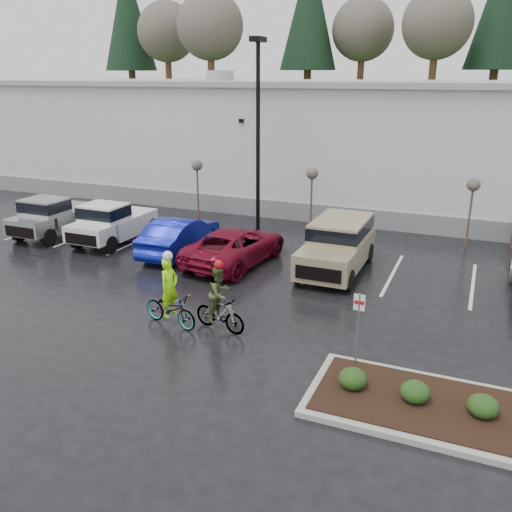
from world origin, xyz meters
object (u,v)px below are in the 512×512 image
at_px(fire_lane_sign, 358,322).
at_px(pickup_silver, 59,214).
at_px(cyclist_olive, 220,305).
at_px(sapling_west, 197,168).
at_px(lamppost, 258,116).
at_px(pickup_white, 117,220).
at_px(car_red, 235,246).
at_px(cyclist_hivis, 170,303).
at_px(sapling_east, 473,189).
at_px(car_blue, 180,235).
at_px(suv_tan, 337,247).
at_px(sapling_mid, 312,177).

distance_m(fire_lane_sign, pickup_silver, 18.13).
bearing_deg(cyclist_olive, sapling_west, 42.03).
bearing_deg(lamppost, pickup_white, -141.17).
bearing_deg(car_red, cyclist_hivis, 101.47).
relative_size(sapling_east, pickup_white, 0.62).
xyz_separation_m(sapling_west, sapling_east, (14.00, 0.00, 0.00)).
bearing_deg(pickup_white, sapling_west, 75.04).
bearing_deg(cyclist_hivis, cyclist_olive, -68.77).
bearing_deg(car_blue, cyclist_hivis, 115.60).
xyz_separation_m(car_blue, suv_tan, (6.99, 0.34, 0.21)).
bearing_deg(fire_lane_sign, suv_tan, 108.96).
height_order(sapling_east, cyclist_olive, sapling_east).
distance_m(lamppost, sapling_west, 5.07).
distance_m(sapling_mid, suv_tan, 6.47).
xyz_separation_m(sapling_mid, cyclist_hivis, (-0.71, -12.39, -1.97)).
bearing_deg(sapling_mid, sapling_west, 180.00).
bearing_deg(sapling_east, cyclist_hivis, -123.54).
distance_m(pickup_silver, cyclist_hivis, 12.62).
height_order(lamppost, car_blue, lamppost).
xyz_separation_m(car_blue, cyclist_hivis, (3.47, -6.48, -0.06)).
height_order(sapling_east, fire_lane_sign, sapling_east).
bearing_deg(pickup_white, suv_tan, -1.02).
bearing_deg(pickup_silver, sapling_east, 16.38).
height_order(sapling_west, fire_lane_sign, sapling_west).
bearing_deg(cyclist_hivis, pickup_white, 57.54).
bearing_deg(lamppost, sapling_mid, 21.80).
xyz_separation_m(suv_tan, cyclist_hivis, (-3.53, -6.82, -0.27)).
relative_size(fire_lane_sign, car_red, 0.40).
bearing_deg(lamppost, cyclist_hivis, -81.08).
xyz_separation_m(sapling_west, fire_lane_sign, (11.80, -12.80, -1.32)).
height_order(sapling_mid, sapling_east, same).
relative_size(sapling_west, cyclist_hivis, 1.30).
height_order(car_red, cyclist_olive, cyclist_olive).
xyz_separation_m(pickup_white, suv_tan, (10.75, -0.19, 0.05)).
bearing_deg(car_blue, cyclist_olive, 126.66).
distance_m(sapling_mid, car_blue, 7.48).
distance_m(sapling_mid, cyclist_hivis, 12.56).
relative_size(lamppost, car_red, 1.68).
bearing_deg(suv_tan, sapling_west, 149.14).
relative_size(sapling_mid, pickup_white, 0.62).
height_order(sapling_mid, fire_lane_sign, sapling_mid).
relative_size(car_blue, cyclist_hivis, 2.01).
relative_size(sapling_east, suv_tan, 0.63).
bearing_deg(sapling_east, pickup_white, -160.80).
distance_m(lamppost, fire_lane_sign, 14.78).
distance_m(fire_lane_sign, car_blue, 11.74).
bearing_deg(fire_lane_sign, cyclist_olive, 171.23).
relative_size(fire_lane_sign, suv_tan, 0.43).
height_order(lamppost, sapling_west, lamppost).
distance_m(pickup_silver, suv_tan, 14.11).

